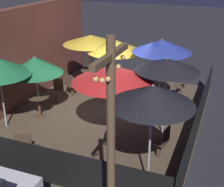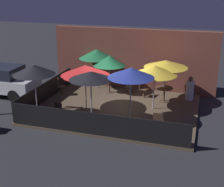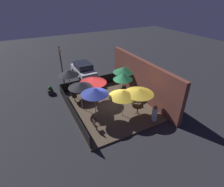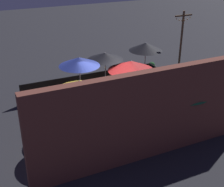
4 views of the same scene
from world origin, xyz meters
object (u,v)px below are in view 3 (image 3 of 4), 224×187
Objects in this scene: patio_umbrella_4 at (80,85)px; patio_chair_4 at (133,100)px; patio_umbrella_2 at (68,73)px; patio_umbrella_5 at (95,91)px; patio_chair_0 at (95,125)px; dining_table_1 at (138,107)px; patron_0 at (155,114)px; patio_umbrella_6 at (123,94)px; patio_chair_1 at (74,96)px; parked_car_0 at (83,70)px; patio_umbrella_0 at (123,77)px; planter_box at (50,90)px; patio_umbrella_3 at (93,80)px; dining_table_0 at (123,89)px; patio_umbrella_7 at (124,70)px; patio_umbrella_1 at (139,91)px; patio_chair_3 at (130,96)px; light_post at (61,65)px; patio_chair_2 at (100,82)px.

patio_umbrella_4 reaches higher than patio_chair_4.
patio_umbrella_5 is (4.06, 0.74, -0.00)m from patio_umbrella_2.
patio_chair_4 is at bearing 15.92° from patio_chair_0.
patron_0 reaches higher than dining_table_1.
dining_table_1 is (0.35, 1.15, -1.34)m from patio_umbrella_6.
patio_umbrella_2 reaches higher than patio_chair_1.
patio_chair_0 is 9.31m from parked_car_0.
patio_umbrella_2 is (-2.01, -4.26, 0.46)m from patio_umbrella_0.
patio_chair_0 is at bearing 14.34° from planter_box.
patio_chair_1 reaches higher than planter_box.
patio_chair_4 is at bearing 46.38° from patio_umbrella_2.
patron_0 is at bearing 37.73° from planter_box.
patio_umbrella_4 is at bearing -94.72° from patio_chair_4.
patio_umbrella_3 is at bearing -115.29° from patio_chair_4.
dining_table_0 is at bearing 59.40° from planter_box.
patio_umbrella_6 is 0.96× the size of patio_umbrella_7.
patio_umbrella_1 is at bearing -8.93° from dining_table_0.
patio_chair_0 is 7.01m from planter_box.
patio_umbrella_7 reaches higher than planter_box.
patio_umbrella_1 reaches higher than patio_chair_4.
patio_umbrella_5 is at bearing 22.76° from planter_box.
patio_umbrella_1 is 8.92m from parked_car_0.
patio_chair_3 is at bearing 51.56° from planter_box.
patio_chair_4 is at bearing 46.67° from planter_box.
patio_umbrella_4 reaches higher than patio_umbrella_7.
patio_umbrella_1 reaches higher than patio_umbrella_6.
patio_umbrella_7 is 2.45× the size of patio_chair_4.
dining_table_0 is at bearing 120.14° from patio_umbrella_5.
patio_umbrella_5 is at bearing -18.98° from patio_umbrella_3.
patron_0 is at bearing -37.65° from patio_chair_1.
parked_car_0 is (-2.22, 4.11, 0.50)m from planter_box.
patio_umbrella_2 is 0.61× the size of light_post.
patio_chair_3 is at bearing 23.40° from patio_chair_0.
patio_umbrella_1 is 4.41m from patio_umbrella_4.
dining_table_1 is at bearing 27.04° from light_post.
dining_table_1 is 0.94× the size of patio_chair_4.
dining_table_0 is 0.95× the size of planter_box.
patio_umbrella_6 is 0.53× the size of parked_car_0.
patio_umbrella_4 is 3.31m from patio_chair_0.
patio_umbrella_0 is 4.10m from patio_umbrella_5.
parked_car_0 is (-5.67, -1.72, 0.14)m from dining_table_0.
patio_chair_1 is (-3.95, -3.82, -0.07)m from dining_table_1.
patio_umbrella_5 is 1.15× the size of patio_umbrella_6.
patio_umbrella_7 is (1.06, 4.88, -0.28)m from patio_umbrella_2.
patio_chair_0 is 1.15× the size of planter_box.
patio_chair_0 is 0.22× the size of parked_car_0.
patio_umbrella_2 is 4.71m from parked_car_0.
patron_0 is (4.59, 2.88, -1.40)m from patio_umbrella_3.
patio_umbrella_2 reaches higher than patio_chair_2.
patio_umbrella_2 is at bearing -143.37° from patio_umbrella_1.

